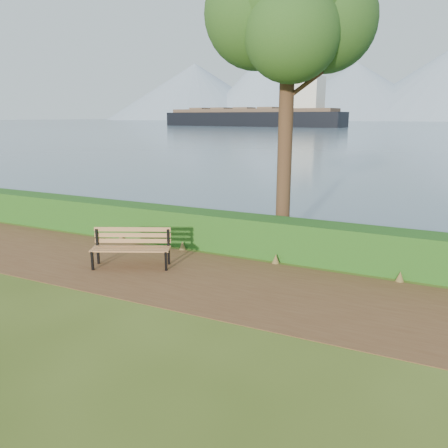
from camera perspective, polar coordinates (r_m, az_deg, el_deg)
The scene contains 8 objects.
ground at distance 9.93m, azimuth -5.98°, elevation -7.35°, with size 140.00×140.00×0.00m, color #3D4F16.
path at distance 10.17m, azimuth -5.10°, elevation -6.78°, with size 40.00×3.40×0.01m, color brown.
hedge at distance 11.96m, azimuth 0.40°, elevation -1.05°, with size 32.00×0.85×1.00m, color #214C15.
water at distance 267.95m, azimuth 24.78°, elevation 11.92°, with size 700.00×510.00×0.00m, color #485D74.
mountains at distance 414.87m, azimuth 24.28°, elevation 16.09°, with size 585.00×190.00×70.00m.
bench at distance 10.86m, azimuth -11.98°, elevation -2.67°, with size 1.94×1.26×0.94m.
tree at distance 12.48m, azimuth 8.50°, elevation 26.42°, with size 4.35×3.56×8.50m.
cargo_ship at distance 158.03m, azimuth 4.18°, elevation 13.71°, with size 68.41×19.69×20.52m.
Camera 1 is at (4.85, -7.88, 3.59)m, focal length 35.00 mm.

